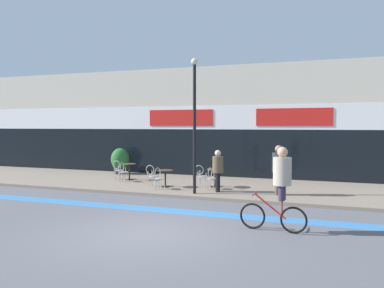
{
  "coord_description": "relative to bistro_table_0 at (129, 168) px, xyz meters",
  "views": [
    {
      "loc": [
        4.22,
        -8.38,
        2.73
      ],
      "look_at": [
        -1.17,
        6.96,
        1.91
      ],
      "focal_mm": 35.0,
      "sensor_mm": 36.0,
      "label": 1
    }
  ],
  "objects": [
    {
      "name": "ground_plane",
      "position": [
        4.5,
        -7.4,
        -0.67
      ],
      "size": [
        120.0,
        120.0,
        0.0
      ],
      "primitive_type": "plane",
      "color": "#5B5B60"
    },
    {
      "name": "sidewalk_slab",
      "position": [
        4.5,
        -0.15,
        -0.61
      ],
      "size": [
        40.0,
        5.5,
        0.12
      ],
      "primitive_type": "cube",
      "color": "gray",
      "rests_on": "ground"
    },
    {
      "name": "storefront_facade",
      "position": [
        4.5,
        4.57,
        2.19
      ],
      "size": [
        40.0,
        4.06,
        5.74
      ],
      "color": "beige",
      "rests_on": "ground"
    },
    {
      "name": "bike_lane_stripe",
      "position": [
        4.5,
        -4.86,
        -0.66
      ],
      "size": [
        36.0,
        0.7,
        0.01
      ],
      "primitive_type": "cube",
      "color": "#3D7AB7",
      "rests_on": "ground"
    },
    {
      "name": "bistro_table_0",
      "position": [
        0.0,
        0.0,
        0.0
      ],
      "size": [
        0.63,
        0.63,
        0.78
      ],
      "color": "black",
      "rests_on": "sidewalk_slab"
    },
    {
      "name": "bistro_table_1",
      "position": [
        2.45,
        -1.34,
        -0.03
      ],
      "size": [
        0.66,
        0.66,
        0.72
      ],
      "color": "black",
      "rests_on": "sidewalk_slab"
    },
    {
      "name": "bistro_table_2",
      "position": [
        4.45,
        -0.66,
        -0.0
      ],
      "size": [
        0.71,
        0.71,
        0.76
      ],
      "color": "black",
      "rests_on": "sidewalk_slab"
    },
    {
      "name": "cafe_chair_0_near",
      "position": [
        0.01,
        -0.63,
        -0.03
      ],
      "size": [
        0.43,
        0.59,
        0.9
      ],
      "rotation": [
        0.0,
        0.0,
        1.66
      ],
      "color": "#B7B2AD",
      "rests_on": "sidewalk_slab"
    },
    {
      "name": "cafe_chair_0_side",
      "position": [
        -0.63,
        0.01,
        -0.03
      ],
      "size": [
        0.59,
        0.44,
        0.9
      ],
      "rotation": [
        0.0,
        0.0,
        -0.1
      ],
      "color": "#B7B2AD",
      "rests_on": "sidewalk_slab"
    },
    {
      "name": "cafe_chair_1_near",
      "position": [
        2.44,
        -1.96,
        -0.03
      ],
      "size": [
        0.45,
        0.6,
        0.9
      ],
      "rotation": [
        0.0,
        0.0,
        1.43
      ],
      "color": "#B7B2AD",
      "rests_on": "sidewalk_slab"
    },
    {
      "name": "cafe_chair_1_side",
      "position": [
        1.82,
        -1.33,
        -0.03
      ],
      "size": [
        0.59,
        0.43,
        0.9
      ],
      "rotation": [
        0.0,
        0.0,
        -0.08
      ],
      "color": "#B7B2AD",
      "rests_on": "sidewalk_slab"
    },
    {
      "name": "cafe_chair_2_near",
      "position": [
        4.44,
        -1.28,
        -0.03
      ],
      "size": [
        0.43,
        0.59,
        0.9
      ],
      "rotation": [
        0.0,
        0.0,
        1.48
      ],
      "color": "#B7B2AD",
      "rests_on": "sidewalk_slab"
    },
    {
      "name": "cafe_chair_2_side",
      "position": [
        3.82,
        -0.66,
        -0.03
      ],
      "size": [
        0.59,
        0.43,
        0.9
      ],
      "rotation": [
        0.0,
        0.0,
        0.08
      ],
      "color": "#B7B2AD",
      "rests_on": "sidewalk_slab"
    },
    {
      "name": "planter_pot",
      "position": [
        -1.58,
        1.85,
        0.18
      ],
      "size": [
        0.98,
        0.98,
        1.38
      ],
      "color": "#232326",
      "rests_on": "sidewalk_slab"
    },
    {
      "name": "lamp_post",
      "position": [
        4.1,
        -2.35,
        2.42
      ],
      "size": [
        0.26,
        0.26,
        5.13
      ],
      "color": "black",
      "rests_on": "sidewalk_slab"
    },
    {
      "name": "cyclist_0",
      "position": [
        7.7,
        -6.12,
        0.62
      ],
      "size": [
        1.74,
        0.55,
        2.18
      ],
      "rotation": [
        0.0,
        0.0,
        3.06
      ],
      "color": "black",
      "rests_on": "ground"
    },
    {
      "name": "pedestrian_near_end",
      "position": [
        7.16,
        -1.55,
        0.56
      ],
      "size": [
        0.59,
        0.59,
        1.86
      ],
      "rotation": [
        0.0,
        0.0,
        -0.27
      ],
      "color": "#4C3D2D",
      "rests_on": "sidewalk_slab"
    },
    {
      "name": "pedestrian_far_end",
      "position": [
        4.84,
        -1.69,
        0.43
      ],
      "size": [
        0.44,
        0.44,
        1.64
      ],
      "rotation": [
        0.0,
        0.0,
        3.18
      ],
      "color": "black",
      "rests_on": "sidewalk_slab"
    }
  ]
}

